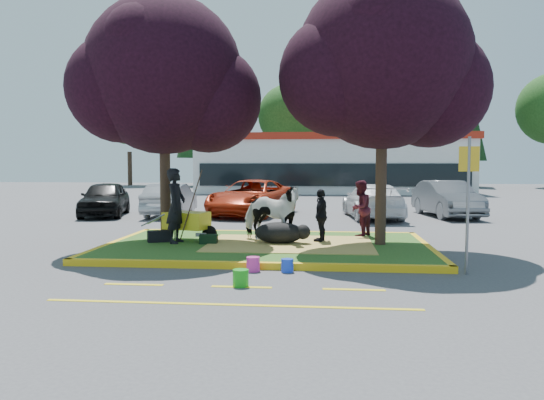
# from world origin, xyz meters

# --- Properties ---
(ground) EXTENTS (90.00, 90.00, 0.00)m
(ground) POSITION_xyz_m (0.00, 0.00, 0.00)
(ground) COLOR #424244
(ground) RESTS_ON ground
(median_island) EXTENTS (8.00, 5.00, 0.15)m
(median_island) POSITION_xyz_m (0.00, 0.00, 0.07)
(median_island) COLOR #27581B
(median_island) RESTS_ON ground
(curb_near) EXTENTS (8.30, 0.16, 0.15)m
(curb_near) POSITION_xyz_m (0.00, -2.58, 0.07)
(curb_near) COLOR yellow
(curb_near) RESTS_ON ground
(curb_far) EXTENTS (8.30, 0.16, 0.15)m
(curb_far) POSITION_xyz_m (0.00, 2.58, 0.07)
(curb_far) COLOR yellow
(curb_far) RESTS_ON ground
(curb_left) EXTENTS (0.16, 5.30, 0.15)m
(curb_left) POSITION_xyz_m (-4.08, 0.00, 0.07)
(curb_left) COLOR yellow
(curb_left) RESTS_ON ground
(curb_right) EXTENTS (0.16, 5.30, 0.15)m
(curb_right) POSITION_xyz_m (4.08, 0.00, 0.07)
(curb_right) COLOR yellow
(curb_right) RESTS_ON ground
(straw_bedding) EXTENTS (4.20, 3.00, 0.01)m
(straw_bedding) POSITION_xyz_m (0.60, 0.00, 0.15)
(straw_bedding) COLOR #CCB654
(straw_bedding) RESTS_ON median_island
(tree_purple_left) EXTENTS (5.06, 4.20, 6.51)m
(tree_purple_left) POSITION_xyz_m (-2.78, 0.38, 4.36)
(tree_purple_left) COLOR black
(tree_purple_left) RESTS_ON median_island
(tree_purple_right) EXTENTS (5.30, 4.40, 6.82)m
(tree_purple_right) POSITION_xyz_m (2.92, 0.18, 4.56)
(tree_purple_right) COLOR black
(tree_purple_right) RESTS_ON median_island
(fire_lane_stripe_a) EXTENTS (1.10, 0.12, 0.01)m
(fire_lane_stripe_a) POSITION_xyz_m (-2.00, -4.20, 0.00)
(fire_lane_stripe_a) COLOR yellow
(fire_lane_stripe_a) RESTS_ON ground
(fire_lane_stripe_b) EXTENTS (1.10, 0.12, 0.01)m
(fire_lane_stripe_b) POSITION_xyz_m (0.00, -4.20, 0.00)
(fire_lane_stripe_b) COLOR yellow
(fire_lane_stripe_b) RESTS_ON ground
(fire_lane_stripe_c) EXTENTS (1.10, 0.12, 0.01)m
(fire_lane_stripe_c) POSITION_xyz_m (2.00, -4.20, 0.00)
(fire_lane_stripe_c) COLOR yellow
(fire_lane_stripe_c) RESTS_ON ground
(fire_lane_long) EXTENTS (6.00, 0.10, 0.01)m
(fire_lane_long) POSITION_xyz_m (0.00, -5.40, 0.00)
(fire_lane_long) COLOR yellow
(fire_lane_long) RESTS_ON ground
(retail_building) EXTENTS (20.40, 8.40, 4.40)m
(retail_building) POSITION_xyz_m (2.00, 27.98, 2.25)
(retail_building) COLOR silver
(retail_building) RESTS_ON ground
(treeline) EXTENTS (46.58, 7.80, 14.63)m
(treeline) POSITION_xyz_m (1.23, 37.61, 7.73)
(treeline) COLOR black
(treeline) RESTS_ON ground
(cow) EXTENTS (1.96, 1.43, 1.51)m
(cow) POSITION_xyz_m (0.07, 0.36, 0.90)
(cow) COLOR silver
(cow) RESTS_ON median_island
(calf) EXTENTS (1.40, 0.98, 0.55)m
(calf) POSITION_xyz_m (0.31, 0.06, 0.43)
(calf) COLOR black
(calf) RESTS_ON median_island
(handler) EXTENTS (0.52, 0.74, 1.94)m
(handler) POSITION_xyz_m (-2.36, -0.10, 1.12)
(handler) COLOR black
(handler) RESTS_ON median_island
(visitor_a) EXTENTS (0.90, 0.97, 1.59)m
(visitor_a) POSITION_xyz_m (2.48, 1.69, 0.94)
(visitor_a) COLOR #471421
(visitor_a) RESTS_ON median_island
(visitor_b) EXTENTS (0.55, 0.88, 1.40)m
(visitor_b) POSITION_xyz_m (1.39, 0.45, 0.85)
(visitor_b) COLOR black
(visitor_b) RESTS_ON median_island
(wheelbarrow) EXTENTS (2.04, 0.96, 0.77)m
(wheelbarrow) POSITION_xyz_m (-2.19, 0.33, 0.68)
(wheelbarrow) COLOR black
(wheelbarrow) RESTS_ON median_island
(gear_bag_dark) EXTENTS (0.66, 0.52, 0.30)m
(gear_bag_dark) POSITION_xyz_m (-2.89, 0.04, 0.30)
(gear_bag_dark) COLOR black
(gear_bag_dark) RESTS_ON median_island
(gear_bag_green) EXTENTS (0.46, 0.30, 0.24)m
(gear_bag_green) POSITION_xyz_m (-1.50, -0.16, 0.27)
(gear_bag_green) COLOR black
(gear_bag_green) RESTS_ON median_island
(sign_post) EXTENTS (0.38, 0.09, 2.75)m
(sign_post) POSITION_xyz_m (4.30, -2.70, 1.72)
(sign_post) COLOR slate
(sign_post) RESTS_ON ground
(bucket_green) EXTENTS (0.38, 0.38, 0.31)m
(bucket_green) POSITION_xyz_m (-0.02, -4.15, 0.16)
(bucket_green) COLOR #19A218
(bucket_green) RESTS_ON ground
(bucket_pink) EXTENTS (0.32, 0.32, 0.30)m
(bucket_pink) POSITION_xyz_m (0.02, -2.80, 0.15)
(bucket_pink) COLOR #E2329A
(bucket_pink) RESTS_ON ground
(bucket_blue) EXTENTS (0.29, 0.29, 0.27)m
(bucket_blue) POSITION_xyz_m (0.72, -2.80, 0.14)
(bucket_blue) COLOR blue
(bucket_blue) RESTS_ON ground
(car_black) EXTENTS (2.69, 4.57, 1.46)m
(car_black) POSITION_xyz_m (-7.77, 8.00, 0.73)
(car_black) COLOR black
(car_black) RESTS_ON ground
(car_silver) EXTENTS (1.61, 4.22, 1.37)m
(car_silver) POSITION_xyz_m (-5.03, 8.34, 0.69)
(car_silver) COLOR #979B9F
(car_silver) RESTS_ON ground
(car_red) EXTENTS (3.76, 5.90, 1.51)m
(car_red) POSITION_xyz_m (-1.61, 8.88, 0.76)
(car_red) COLOR #AA280E
(car_red) RESTS_ON ground
(car_white) EXTENTS (2.47, 4.98, 1.39)m
(car_white) POSITION_xyz_m (3.41, 8.12, 0.70)
(car_white) COLOR white
(car_white) RESTS_ON ground
(car_grey) EXTENTS (2.25, 4.72, 1.49)m
(car_grey) POSITION_xyz_m (6.52, 9.04, 0.75)
(car_grey) COLOR #5B5E63
(car_grey) RESTS_ON ground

